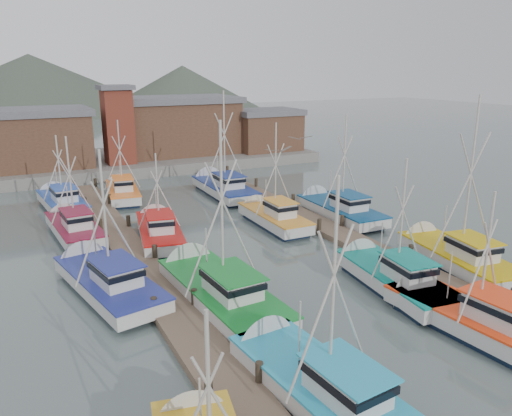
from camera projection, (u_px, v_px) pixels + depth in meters
name	position (u px, v px, depth m)	size (l,w,h in m)	color
ground	(280.00, 275.00, 28.93)	(260.00, 260.00, 0.00)	#4B5A59
dock_left	(143.00, 268.00, 29.31)	(2.30, 46.00, 1.50)	brown
dock_right	(338.00, 234.00, 35.38)	(2.30, 46.00, 1.50)	brown
quay	(131.00, 161.00, 60.55)	(44.00, 16.00, 1.20)	gray
shed_left	(29.00, 138.00, 53.04)	(12.72, 8.48, 6.20)	brown
shed_center	(177.00, 125.00, 62.03)	(14.84, 9.54, 6.90)	brown
shed_right	(266.00, 129.00, 64.45)	(8.48, 6.36, 5.20)	brown
lookout_tower	(118.00, 124.00, 54.89)	(3.60, 3.60, 8.50)	maroon
distant_hills	(4.00, 113.00, 128.70)	(175.00, 140.00, 42.00)	#434D40
boat_0	(316.00, 383.00, 17.91)	(3.73, 9.44, 9.25)	#0F1C32
boat_1	(464.00, 315.00, 22.81)	(3.64, 9.11, 7.42)	#0F1C32
boat_4	(216.00, 289.00, 25.55)	(4.15, 10.31, 10.27)	#0F1C32
boat_5	(389.00, 276.00, 27.15)	(3.65, 9.00, 7.98)	#0F1C32
boat_6	(105.00, 280.00, 26.61)	(4.67, 9.88, 8.63)	#0F1C32
boat_7	(453.00, 255.00, 30.14)	(4.33, 9.34, 10.98)	#0F1C32
boat_8	(159.00, 230.00, 34.77)	(4.08, 8.82, 6.85)	#0F1C32
boat_9	(271.00, 216.00, 37.92)	(3.37, 8.20, 8.45)	#0F1C32
boat_10	(73.00, 227.00, 35.35)	(3.28, 8.64, 7.88)	#0F1C32
boat_11	(337.00, 209.00, 39.95)	(3.71, 9.41, 9.02)	#0F1C32
boat_12	(122.00, 191.00, 45.65)	(3.51, 8.46, 7.82)	#0F1C32
boat_13	(222.00, 187.00, 47.06)	(4.25, 10.12, 10.56)	#0F1C32
boat_14	(61.00, 201.00, 42.15)	(3.59, 9.02, 7.07)	#0F1C32
gull_near	(278.00, 150.00, 22.75)	(1.54, 0.66, 0.24)	gray
gull_far	(300.00, 138.00, 29.54)	(1.47, 0.65, 0.24)	gray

